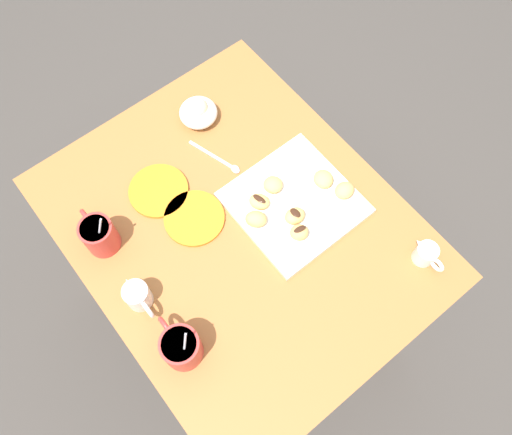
{
  "coord_description": "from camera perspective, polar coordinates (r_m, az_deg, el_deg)",
  "views": [
    {
      "loc": [
        -0.43,
        0.29,
        1.94
      ],
      "look_at": [
        -0.02,
        -0.04,
        0.76
      ],
      "focal_mm": 36.77,
      "sensor_mm": 36.0,
      "label": 1
    }
  ],
  "objects": [
    {
      "name": "coffee_mug_red_right",
      "position": [
        1.3,
        -16.74,
        -1.76
      ],
      "size": [
        0.12,
        0.08,
        0.15
      ],
      "color": "red",
      "rests_on": "dining_table"
    },
    {
      "name": "dining_table",
      "position": [
        1.45,
        -1.79,
        -3.27
      ],
      "size": [
        0.94,
        0.76,
        0.74
      ],
      "color": "#A36633",
      "rests_on": "ground_plane"
    },
    {
      "name": "saucer_orange_left",
      "position": [
        1.32,
        -6.73,
        -0.07
      ],
      "size": [
        0.15,
        0.15,
        0.01
      ],
      "primitive_type": "cylinder",
      "color": "orange",
      "rests_on": "dining_table"
    },
    {
      "name": "beignet_0",
      "position": [
        1.3,
        0.35,
        1.74
      ],
      "size": [
        0.07,
        0.06,
        0.03
      ],
      "primitive_type": "ellipsoid",
      "rotation": [
        0.0,
        0.0,
        3.7
      ],
      "color": "#E5B260",
      "rests_on": "pastry_plate_square"
    },
    {
      "name": "ice_cream_bowl",
      "position": [
        1.45,
        -6.31,
        11.38
      ],
      "size": [
        0.1,
        0.1,
        0.08
      ],
      "color": "white",
      "rests_on": "dining_table"
    },
    {
      "name": "beignet_3",
      "position": [
        1.29,
        4.25,
        0.18
      ],
      "size": [
        0.05,
        0.06,
        0.03
      ],
      "primitive_type": "ellipsoid",
      "rotation": [
        0.0,
        0.0,
        3.01
      ],
      "color": "#E5B260",
      "rests_on": "pastry_plate_square"
    },
    {
      "name": "saucer_orange_right",
      "position": [
        1.37,
        -10.56,
        2.88
      ],
      "size": [
        0.15,
        0.15,
        0.01
      ],
      "primitive_type": "cylinder",
      "color": "orange",
      "rests_on": "dining_table"
    },
    {
      "name": "loose_spoon_near_saucer",
      "position": [
        1.39,
        -3.89,
        6.23
      ],
      "size": [
        0.16,
        0.06,
        0.01
      ],
      "color": "silver",
      "rests_on": "dining_table"
    },
    {
      "name": "beignet_5",
      "position": [
        1.33,
        9.61,
        2.93
      ],
      "size": [
        0.05,
        0.05,
        0.04
      ],
      "primitive_type": "ellipsoid",
      "rotation": [
        0.0,
        0.0,
        6.21
      ],
      "color": "#E5B260",
      "rests_on": "pastry_plate_square"
    },
    {
      "name": "beignet_2",
      "position": [
        1.27,
        4.72,
        -1.63
      ],
      "size": [
        0.06,
        0.06,
        0.04
      ],
      "primitive_type": "ellipsoid",
      "rotation": [
        0.0,
        0.0,
        4.17
      ],
      "color": "#E5B260",
      "rests_on": "pastry_plate_square"
    },
    {
      "name": "beignet_1",
      "position": [
        1.28,
        0.0,
        -0.18
      ],
      "size": [
        0.07,
        0.07,
        0.04
      ],
      "primitive_type": "ellipsoid",
      "rotation": [
        0.0,
        0.0,
        2.34
      ],
      "color": "#E5B260",
      "rests_on": "pastry_plate_square"
    },
    {
      "name": "cream_pitcher_white",
      "position": [
        1.24,
        -12.72,
        -8.32
      ],
      "size": [
        0.1,
        0.06,
        0.07
      ],
      "color": "white",
      "rests_on": "dining_table"
    },
    {
      "name": "ground_plane",
      "position": [
        2.01,
        -1.3,
        -9.3
      ],
      "size": [
        8.0,
        8.0,
        0.0
      ],
      "primitive_type": "plane",
      "color": "#423D38"
    },
    {
      "name": "beignet_6",
      "position": [
        1.32,
        1.86,
        3.58
      ],
      "size": [
        0.07,
        0.07,
        0.03
      ],
      "primitive_type": "ellipsoid",
      "rotation": [
        0.0,
        0.0,
        2.4
      ],
      "color": "#E5B260",
      "rests_on": "pastry_plate_square"
    },
    {
      "name": "chocolate_drizzle_0",
      "position": [
        1.29,
        0.36,
        2.05
      ],
      "size": [
        0.04,
        0.02,
        0.0
      ],
      "primitive_type": "ellipsoid",
      "rotation": [
        0.0,
        0.0,
        3.41
      ],
      "color": "#381E11",
      "rests_on": "beignet_0"
    },
    {
      "name": "beignet_4",
      "position": [
        1.34,
        7.34,
        4.18
      ],
      "size": [
        0.06,
        0.06,
        0.03
      ],
      "primitive_type": "ellipsoid",
      "rotation": [
        0.0,
        0.0,
        6.05
      ],
      "color": "#E5B260",
      "rests_on": "pastry_plate_square"
    },
    {
      "name": "chocolate_sauce_pitcher",
      "position": [
        1.31,
        18.03,
        -3.78
      ],
      "size": [
        0.09,
        0.05,
        0.06
      ],
      "color": "white",
      "rests_on": "dining_table"
    },
    {
      "name": "coffee_mug_red_left",
      "position": [
        1.18,
        -8.19,
        -13.75
      ],
      "size": [
        0.13,
        0.09,
        0.15
      ],
      "color": "red",
      "rests_on": "dining_table"
    },
    {
      "name": "chocolate_drizzle_3",
      "position": [
        1.27,
        4.3,
        0.51
      ],
      "size": [
        0.03,
        0.02,
        0.0
      ],
      "primitive_type": "ellipsoid",
      "rotation": [
        0.0,
        0.0,
        3.26
      ],
      "color": "#381E11",
      "rests_on": "beignet_3"
    },
    {
      "name": "chocolate_drizzle_2",
      "position": [
        1.25,
        4.79,
        -1.27
      ],
      "size": [
        0.02,
        0.03,
        0.0
      ],
      "primitive_type": "ellipsoid",
      "rotation": [
        0.0,
        0.0,
        4.51
      ],
      "color": "#381E11",
      "rests_on": "beignet_2"
    },
    {
      "name": "pastry_plate_square",
      "position": [
        1.33,
        4.18,
        1.6
      ],
      "size": [
        0.29,
        0.29,
        0.02
      ],
      "primitive_type": "cube",
      "color": "white",
      "rests_on": "dining_table"
    }
  ]
}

